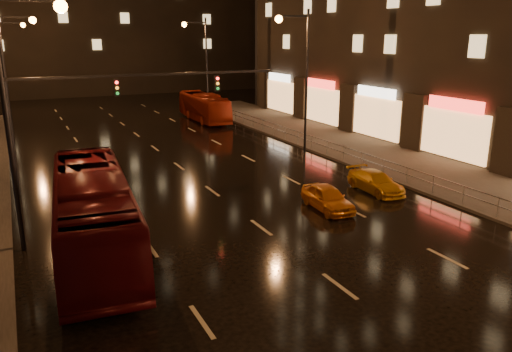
# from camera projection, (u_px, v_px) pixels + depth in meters

# --- Properties ---
(ground) EXTENTS (140.00, 140.00, 0.00)m
(ground) POSITION_uv_depth(u_px,v_px,m) (189.00, 174.00, 30.89)
(ground) COLOR black
(ground) RESTS_ON ground
(sidewalk_right) EXTENTS (7.00, 70.00, 0.15)m
(sidewalk_right) POSITION_uv_depth(u_px,v_px,m) (413.00, 167.00, 32.26)
(sidewalk_right) COLOR #38332D
(sidewalk_right) RESTS_ON ground
(traffic_signal) EXTENTS (15.31, 0.32, 6.20)m
(traffic_signal) POSITION_uv_depth(u_px,v_px,m) (98.00, 102.00, 27.46)
(traffic_signal) COLOR black
(traffic_signal) RESTS_ON ground
(railing_right) EXTENTS (0.05, 56.00, 1.00)m
(railing_right) POSITION_uv_depth(u_px,v_px,m) (344.00, 150.00, 33.23)
(railing_right) COLOR #99999E
(railing_right) RESTS_ON sidewalk_right
(bus_red) EXTENTS (3.76, 11.82, 3.24)m
(bus_red) POSITION_uv_depth(u_px,v_px,m) (93.00, 212.00, 19.42)
(bus_red) COLOR #4C0A0F
(bus_red) RESTS_ON ground
(bus_curb) EXTENTS (2.58, 9.86, 2.73)m
(bus_curb) POSITION_uv_depth(u_px,v_px,m) (204.00, 107.00, 49.57)
(bus_curb) COLOR #A92910
(bus_curb) RESTS_ON ground
(taxi_near) EXTENTS (1.68, 3.63, 1.20)m
(taxi_near) POSITION_uv_depth(u_px,v_px,m) (328.00, 198.00, 24.40)
(taxi_near) COLOR orange
(taxi_near) RESTS_ON ground
(taxi_far) EXTENTS (1.66, 3.88, 1.11)m
(taxi_far) POSITION_uv_depth(u_px,v_px,m) (376.00, 182.00, 27.20)
(taxi_far) COLOR orange
(taxi_far) RESTS_ON ground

